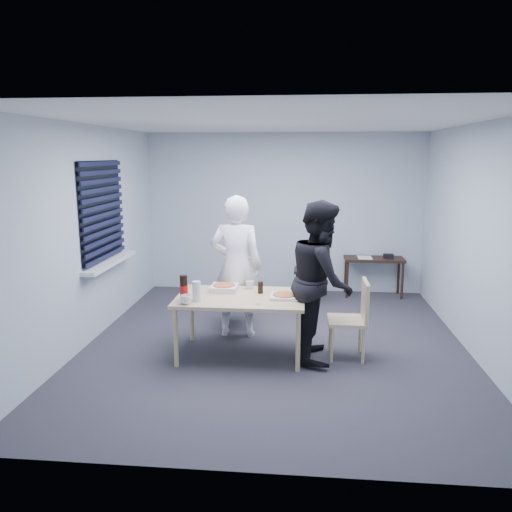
# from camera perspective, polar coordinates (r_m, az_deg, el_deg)

# --- Properties ---
(room) EXTENTS (5.00, 5.00, 5.00)m
(room) POSITION_cam_1_polar(r_m,az_deg,el_deg) (6.63, -16.88, 4.04)
(room) COLOR #302F35
(room) RESTS_ON ground
(dining_table) EXTENTS (1.42, 0.90, 0.69)m
(dining_table) POSITION_cam_1_polar(r_m,az_deg,el_deg) (5.61, -1.77, -5.20)
(dining_table) COLOR #D7C089
(dining_table) RESTS_ON ground
(chair_far) EXTENTS (0.42, 0.42, 0.89)m
(chair_far) POSITION_cam_1_polar(r_m,az_deg,el_deg) (6.73, -2.06, -3.43)
(chair_far) COLOR #D7C089
(chair_far) RESTS_ON ground
(chair_right) EXTENTS (0.42, 0.42, 0.89)m
(chair_right) POSITION_cam_1_polar(r_m,az_deg,el_deg) (5.67, 11.25, -6.51)
(chair_right) COLOR #D7C089
(chair_right) RESTS_ON ground
(person_white) EXTENTS (0.65, 0.42, 1.77)m
(person_white) POSITION_cam_1_polar(r_m,az_deg,el_deg) (6.18, -2.26, -1.22)
(person_white) COLOR white
(person_white) RESTS_ON ground
(person_black) EXTENTS (0.47, 0.86, 1.77)m
(person_black) POSITION_cam_1_polar(r_m,az_deg,el_deg) (5.53, 7.46, -2.82)
(person_black) COLOR black
(person_black) RESTS_ON ground
(side_table) EXTENTS (0.94, 0.42, 0.63)m
(side_table) POSITION_cam_1_polar(r_m,az_deg,el_deg) (8.22, 13.33, -0.74)
(side_table) COLOR black
(side_table) RESTS_ON ground
(stool) EXTENTS (0.39, 0.39, 0.55)m
(stool) POSITION_cam_1_polar(r_m,az_deg,el_deg) (7.62, 5.86, -2.29)
(stool) COLOR black
(stool) RESTS_ON ground
(backpack) EXTENTS (0.28, 0.20, 0.39)m
(backpack) POSITION_cam_1_polar(r_m,az_deg,el_deg) (7.54, 5.90, -0.11)
(backpack) COLOR slate
(backpack) RESTS_ON stool
(pizza_box_a) EXTENTS (0.30, 0.30, 0.07)m
(pizza_box_a) POSITION_cam_1_polar(r_m,az_deg,el_deg) (5.81, -3.66, -3.63)
(pizza_box_a) COLOR white
(pizza_box_a) RESTS_ON dining_table
(pizza_box_b) EXTENTS (0.30, 0.30, 0.04)m
(pizza_box_b) POSITION_cam_1_polar(r_m,az_deg,el_deg) (5.53, 3.25, -4.58)
(pizza_box_b) COLOR white
(pizza_box_b) RESTS_ON dining_table
(mug_a) EXTENTS (0.17, 0.17, 0.10)m
(mug_a) POSITION_cam_1_polar(r_m,az_deg,el_deg) (5.34, -8.00, -4.95)
(mug_a) COLOR white
(mug_a) RESTS_ON dining_table
(mug_b) EXTENTS (0.10, 0.10, 0.09)m
(mug_b) POSITION_cam_1_polar(r_m,az_deg,el_deg) (5.89, -0.71, -3.30)
(mug_b) COLOR white
(mug_b) RESTS_ON dining_table
(cola_glass) EXTENTS (0.08, 0.08, 0.14)m
(cola_glass) POSITION_cam_1_polar(r_m,az_deg,el_deg) (5.69, 0.51, -3.61)
(cola_glass) COLOR black
(cola_glass) RESTS_ON dining_table
(soda_bottle) EXTENTS (0.09, 0.09, 0.28)m
(soda_bottle) POSITION_cam_1_polar(r_m,az_deg,el_deg) (5.45, -8.25, -3.67)
(soda_bottle) COLOR black
(soda_bottle) RESTS_ON dining_table
(plastic_cups) EXTENTS (0.11, 0.11, 0.22)m
(plastic_cups) POSITION_cam_1_polar(r_m,az_deg,el_deg) (5.42, -6.80, -4.01)
(plastic_cups) COLOR silver
(plastic_cups) RESTS_ON dining_table
(rubber_band) EXTENTS (0.06, 0.06, 0.00)m
(rubber_band) POSITION_cam_1_polar(r_m,az_deg,el_deg) (5.29, 0.27, -5.54)
(rubber_band) COLOR red
(rubber_band) RESTS_ON dining_table
(papers) EXTENTS (0.33, 0.37, 0.01)m
(papers) POSITION_cam_1_polar(r_m,az_deg,el_deg) (8.18, 12.32, -0.17)
(papers) COLOR white
(papers) RESTS_ON side_table
(black_box) EXTENTS (0.16, 0.13, 0.07)m
(black_box) POSITION_cam_1_polar(r_m,az_deg,el_deg) (8.23, 14.88, -0.01)
(black_box) COLOR black
(black_box) RESTS_ON side_table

